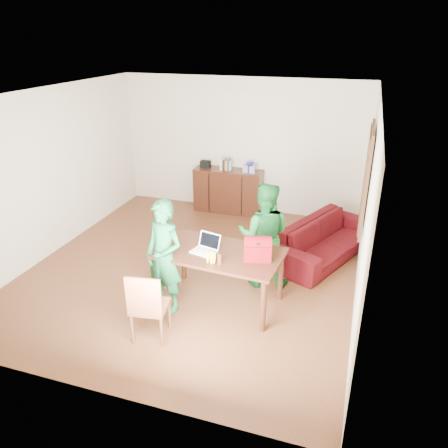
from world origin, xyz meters
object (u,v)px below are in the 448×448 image
(bottle, at_px, (220,258))
(person_near, at_px, (164,257))
(table, at_px, (219,258))
(laptop, at_px, (204,249))
(chair, at_px, (151,318))
(person_far, at_px, (264,235))
(red_bag, at_px, (258,251))
(sofa, at_px, (326,239))

(bottle, bearing_deg, person_near, -176.99)
(table, relative_size, laptop, 4.76)
(chair, distance_m, bottle, 1.12)
(person_near, relative_size, bottle, 9.39)
(person_near, height_order, person_far, person_far)
(laptop, xyz_separation_m, red_bag, (0.73, 0.03, 0.09))
(chair, bearing_deg, person_far, 49.86)
(person_near, distance_m, red_bag, 1.22)
(person_far, distance_m, laptop, 0.99)
(person_near, distance_m, laptop, 0.53)
(person_far, bearing_deg, chair, 51.66)
(person_far, bearing_deg, table, 49.25)
(person_near, relative_size, person_far, 0.99)
(person_far, bearing_deg, person_near, 36.12)
(person_near, bearing_deg, sofa, 66.55)
(table, distance_m, laptop, 0.25)
(bottle, height_order, red_bag, red_bag)
(chair, height_order, red_bag, red_bag)
(chair, height_order, person_near, person_near)
(person_near, distance_m, person_far, 1.50)
(red_bag, bearing_deg, table, 160.39)
(laptop, xyz_separation_m, bottle, (0.30, -0.24, 0.04))
(person_far, xyz_separation_m, laptop, (-0.65, -0.75, 0.04))
(laptop, distance_m, bottle, 0.39)
(person_near, distance_m, bottle, 0.76)
(laptop, bearing_deg, bottle, -24.20)
(bottle, height_order, sofa, bottle)
(person_near, distance_m, sofa, 2.92)
(person_near, bearing_deg, red_bag, 32.05)
(person_far, relative_size, bottle, 9.49)
(bottle, relative_size, red_bag, 0.48)
(table, xyz_separation_m, person_far, (0.45, 0.68, 0.11))
(person_near, xyz_separation_m, red_bag, (1.18, 0.30, 0.13))
(chair, bearing_deg, sofa, 48.31)
(chair, bearing_deg, table, 51.58)
(chair, height_order, bottle, bottle)
(table, height_order, bottle, bottle)
(person_near, xyz_separation_m, bottle, (0.75, 0.04, 0.09))
(table, height_order, person_far, person_far)
(chair, bearing_deg, laptop, 59.31)
(person_near, xyz_separation_m, laptop, (0.45, 0.28, 0.05))
(red_bag, bearing_deg, sofa, 54.44)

